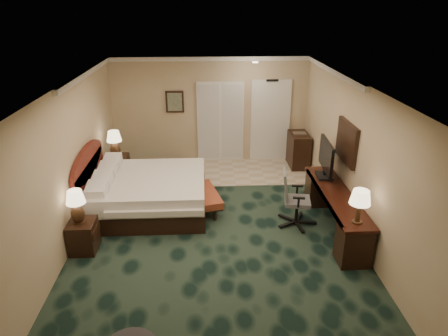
{
  "coord_description": "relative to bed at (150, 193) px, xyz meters",
  "views": [
    {
      "loc": [
        -0.17,
        -6.25,
        3.99
      ],
      "look_at": [
        0.18,
        0.6,
        1.08
      ],
      "focal_mm": 32.0,
      "sensor_mm": 36.0,
      "label": 1
    }
  ],
  "objects": [
    {
      "name": "floor",
      "position": [
        1.29,
        -1.08,
        -0.35
      ],
      "size": [
        5.0,
        7.5,
        0.0
      ],
      "primitive_type": "cube",
      "color": "black",
      "rests_on": "ground"
    },
    {
      "name": "ceiling",
      "position": [
        1.29,
        -1.08,
        2.35
      ],
      "size": [
        5.0,
        7.5,
        0.0
      ],
      "primitive_type": "cube",
      "color": "white",
      "rests_on": "wall_back"
    },
    {
      "name": "wall_back",
      "position": [
        1.29,
        2.67,
        1.0
      ],
      "size": [
        5.0,
        0.0,
        2.7
      ],
      "primitive_type": "cube",
      "color": "tan",
      "rests_on": "ground"
    },
    {
      "name": "wall_left",
      "position": [
        -1.21,
        -1.08,
        1.0
      ],
      "size": [
        0.0,
        7.5,
        2.7
      ],
      "primitive_type": "cube",
      "color": "tan",
      "rests_on": "ground"
    },
    {
      "name": "wall_right",
      "position": [
        3.79,
        -1.08,
        1.0
      ],
      "size": [
        0.0,
        7.5,
        2.7
      ],
      "primitive_type": "cube",
      "color": "tan",
      "rests_on": "ground"
    },
    {
      "name": "crown_molding",
      "position": [
        1.29,
        -1.08,
        2.3
      ],
      "size": [
        5.0,
        7.5,
        0.1
      ],
      "primitive_type": null,
      "color": "silver",
      "rests_on": "wall_back"
    },
    {
      "name": "tile_patch",
      "position": [
        2.19,
        1.82,
        -0.34
      ],
      "size": [
        3.2,
        1.7,
        0.01
      ],
      "primitive_type": "cube",
      "color": "tan",
      "rests_on": "ground"
    },
    {
      "name": "headboard",
      "position": [
        -1.15,
        -0.08,
        0.35
      ],
      "size": [
        0.12,
        2.0,
        1.4
      ],
      "primitive_type": null,
      "color": "#50150D",
      "rests_on": "ground"
    },
    {
      "name": "entry_door",
      "position": [
        2.84,
        2.64,
        0.7
      ],
      "size": [
        1.02,
        0.06,
        2.18
      ],
      "primitive_type": "cube",
      "color": "silver",
      "rests_on": "ground"
    },
    {
      "name": "closet_doors",
      "position": [
        1.54,
        2.63,
        0.7
      ],
      "size": [
        1.2,
        0.06,
        2.1
      ],
      "primitive_type": "cube",
      "color": "#BDBDBD",
      "rests_on": "ground"
    },
    {
      "name": "wall_art",
      "position": [
        0.39,
        2.63,
        1.25
      ],
      "size": [
        0.45,
        0.06,
        0.55
      ],
      "primitive_type": "cube",
      "color": "#435A4E",
      "rests_on": "wall_back"
    },
    {
      "name": "wall_mirror",
      "position": [
        3.75,
        -0.48,
        1.2
      ],
      "size": [
        0.05,
        0.95,
        0.75
      ],
      "primitive_type": "cube",
      "color": "white",
      "rests_on": "wall_right"
    },
    {
      "name": "bed",
      "position": [
        0.0,
        0.0,
        0.0
      ],
      "size": [
        2.21,
        2.05,
        0.7
      ],
      "primitive_type": "cube",
      "color": "silver",
      "rests_on": "ground"
    },
    {
      "name": "nightstand_near",
      "position": [
        -0.97,
        -1.42,
        -0.08
      ],
      "size": [
        0.44,
        0.5,
        0.54
      ],
      "primitive_type": "cube",
      "color": "black",
      "rests_on": "ground"
    },
    {
      "name": "nightstand_far",
      "position": [
        -0.92,
        1.3,
        -0.02
      ],
      "size": [
        0.53,
        0.6,
        0.66
      ],
      "primitive_type": "cube",
      "color": "black",
      "rests_on": "ground"
    },
    {
      "name": "lamp_near",
      "position": [
        -1.0,
        -1.43,
        0.49
      ],
      "size": [
        0.39,
        0.39,
        0.6
      ],
      "primitive_type": null,
      "rotation": [
        0.0,
        0.0,
        -0.26
      ],
      "color": "black",
      "rests_on": "nightstand_near"
    },
    {
      "name": "lamp_far",
      "position": [
        -0.9,
        1.27,
        0.62
      ],
      "size": [
        0.42,
        0.42,
        0.63
      ],
      "primitive_type": null,
      "rotation": [
        0.0,
        0.0,
        0.33
      ],
      "color": "black",
      "rests_on": "nightstand_far"
    },
    {
      "name": "bed_bench",
      "position": [
        1.14,
        -0.06,
        -0.16
      ],
      "size": [
        0.66,
        1.22,
        0.39
      ],
      "primitive_type": "cube",
      "rotation": [
        0.0,
        0.0,
        0.24
      ],
      "color": "brown",
      "rests_on": "ground"
    },
    {
      "name": "desk",
      "position": [
        3.5,
        -0.97,
        0.02
      ],
      "size": [
        0.55,
        2.56,
        0.74
      ],
      "primitive_type": "cube",
      "color": "black",
      "rests_on": "ground"
    },
    {
      "name": "tv",
      "position": [
        3.48,
        -0.23,
        0.76
      ],
      "size": [
        0.15,
        0.97,
        0.75
      ],
      "primitive_type": "cube",
      "rotation": [
        0.0,
        0.0,
        -0.07
      ],
      "color": "black",
      "rests_on": "desk"
    },
    {
      "name": "desk_lamp",
      "position": [
        3.5,
        -1.99,
        0.67
      ],
      "size": [
        0.41,
        0.41,
        0.57
      ],
      "primitive_type": null,
      "rotation": [
        0.0,
        0.0,
        0.31
      ],
      "color": "black",
      "rests_on": "desk"
    },
    {
      "name": "desk_chair",
      "position": [
        2.85,
        -0.75,
        0.19
      ],
      "size": [
        0.71,
        0.68,
        1.08
      ],
      "primitive_type": null,
      "rotation": [
        0.0,
        0.0,
        -0.16
      ],
      "color": "#585858",
      "rests_on": "ground"
    },
    {
      "name": "minibar",
      "position": [
        3.52,
        2.12,
        0.08
      ],
      "size": [
        0.45,
        0.82,
        0.86
      ],
      "primitive_type": "cube",
      "color": "black",
      "rests_on": "ground"
    }
  ]
}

